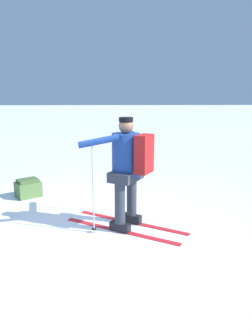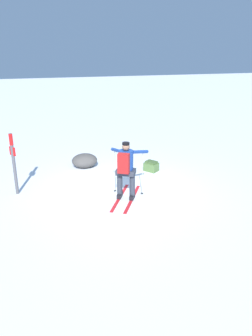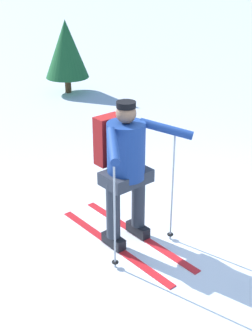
# 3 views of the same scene
# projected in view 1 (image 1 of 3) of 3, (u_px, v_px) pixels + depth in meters

# --- Properties ---
(ground_plane) EXTENTS (80.00, 80.00, 0.00)m
(ground_plane) POSITION_uv_depth(u_px,v_px,m) (83.00, 227.00, 4.84)
(ground_plane) COLOR white
(skier) EXTENTS (1.34, 1.81, 1.61)m
(skier) POSITION_uv_depth(u_px,v_px,m) (128.00, 165.00, 4.63)
(skier) COLOR red
(skier) RESTS_ON ground_plane
(dropped_backpack) EXTENTS (0.53, 0.55, 0.35)m
(dropped_backpack) POSITION_uv_depth(u_px,v_px,m) (28.00, 188.00, 6.19)
(dropped_backpack) COLOR #4C6B38
(dropped_backpack) RESTS_ON ground_plane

